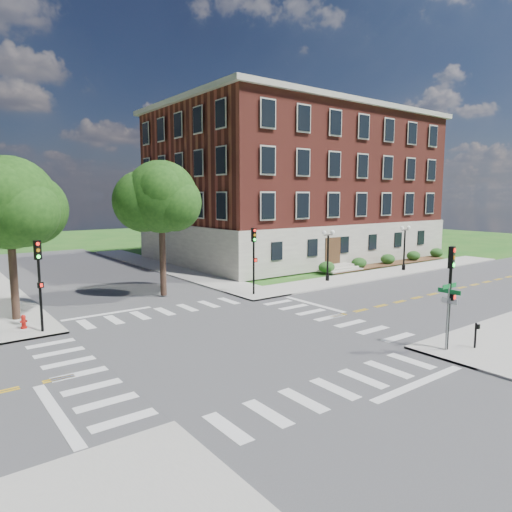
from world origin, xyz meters
TOP-DOWN VIEW (x-y plane):
  - ground at (0.00, 0.00)m, footprint 160.00×160.00m
  - road_ew at (0.00, 0.00)m, footprint 90.00×12.00m
  - road_ns at (0.00, 0.00)m, footprint 12.00×90.00m
  - sidewalk_ne at (15.38, 15.38)m, footprint 34.00×34.00m
  - crosswalk_east at (7.20, 0.00)m, footprint 2.20×10.20m
  - stop_bar_east at (8.80, 3.00)m, footprint 0.40×5.50m
  - main_building at (24.00, 21.99)m, footprint 30.60×22.40m
  - shrub_row at (27.00, 10.80)m, footprint 18.00×2.00m
  - tree_c at (-7.76, 10.43)m, footprint 5.24×5.24m
  - tree_d at (1.85, 11.17)m, footprint 5.05×5.05m
  - traffic_signal_se at (7.19, -7.45)m, footprint 0.36×0.42m
  - traffic_signal_ne at (7.22, 7.54)m, footprint 0.33×0.36m
  - traffic_signal_nw at (-7.12, 6.85)m, footprint 0.38×0.46m
  - twin_lamp_west at (15.32, 8.09)m, footprint 1.36×0.36m
  - twin_lamp_east at (25.18, 7.60)m, footprint 1.36×0.36m
  - street_sign_pole at (7.12, -7.46)m, footprint 1.10×1.10m
  - push_button_post at (8.44, -8.14)m, footprint 0.14×0.21m
  - fire_hydrant at (-7.80, 8.04)m, footprint 0.35×0.35m

SIDE VIEW (x-z plane):
  - ground at x=0.00m, z-range 0.00..0.00m
  - crosswalk_east at x=7.20m, z-range -0.01..0.01m
  - stop_bar_east at x=8.80m, z-range 0.00..0.00m
  - shrub_row at x=27.00m, z-range -0.65..0.65m
  - road_ew at x=0.00m, z-range 0.00..0.01m
  - road_ns at x=0.00m, z-range 0.00..0.01m
  - sidewalk_ne at x=15.38m, z-range 0.00..0.12m
  - fire_hydrant at x=-7.80m, z-range 0.09..0.84m
  - push_button_post at x=8.44m, z-range 0.20..1.40m
  - street_sign_pole at x=7.12m, z-range 0.76..3.86m
  - twin_lamp_west at x=15.32m, z-range 0.41..4.64m
  - twin_lamp_east at x=25.18m, z-range 0.41..4.64m
  - traffic_signal_se at x=7.19m, z-range 0.79..5.59m
  - traffic_signal_ne at x=7.22m, z-range 0.79..5.59m
  - traffic_signal_nw at x=-7.12m, z-range 0.79..5.59m
  - tree_c at x=-7.76m, z-range 2.12..11.42m
  - tree_d at x=1.85m, z-range 2.32..11.84m
  - main_building at x=24.00m, z-range 0.09..16.59m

